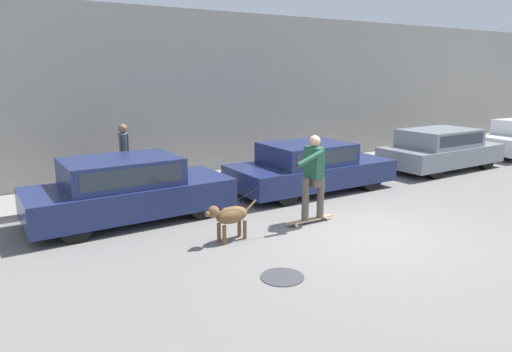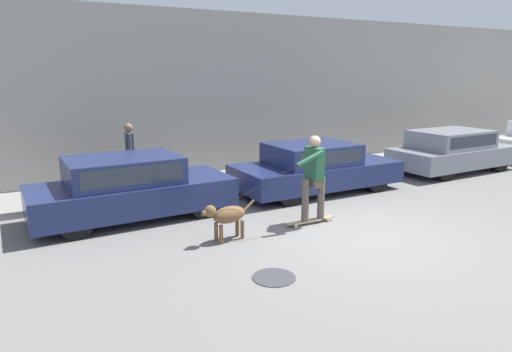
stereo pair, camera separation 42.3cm
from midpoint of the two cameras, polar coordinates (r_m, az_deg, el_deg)
ground_plane at (r=8.76m, az=14.89°, el=-7.28°), size 36.00×36.00×0.00m
back_wall at (r=13.38m, az=-2.83°, el=10.05°), size 32.00×0.30×4.60m
sidewalk_curb at (r=12.73m, az=-0.65°, el=-0.21°), size 30.00×1.82×0.15m
parked_car_0 at (r=9.62m, az=-14.26°, el=-1.51°), size 4.08×1.86×1.29m
parked_car_1 at (r=11.57m, az=8.42°, el=0.96°), size 4.22×1.85×1.23m
parked_car_2 at (r=15.06m, az=24.06°, el=2.86°), size 4.03×1.82×1.26m
dog at (r=8.11m, az=-2.18°, el=-4.97°), size 1.10×0.40×0.72m
skateboarder at (r=8.97m, az=8.52°, el=0.22°), size 2.73×0.59×1.76m
pedestrian_with_bag at (r=11.23m, az=-14.45°, el=2.75°), size 0.24×0.65×1.63m
manhole_cover at (r=6.87m, az=4.07°, el=-12.55°), size 0.65×0.65×0.01m
fire_hydrant at (r=17.30m, az=26.49°, el=2.82°), size 0.18×0.18×0.65m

